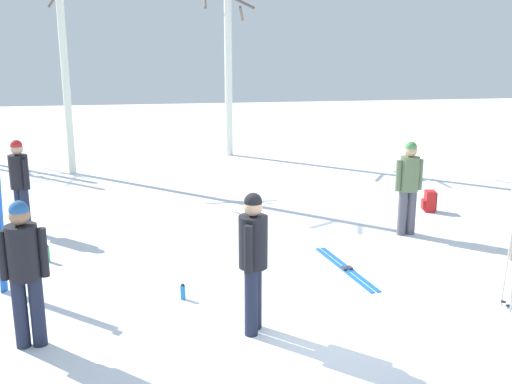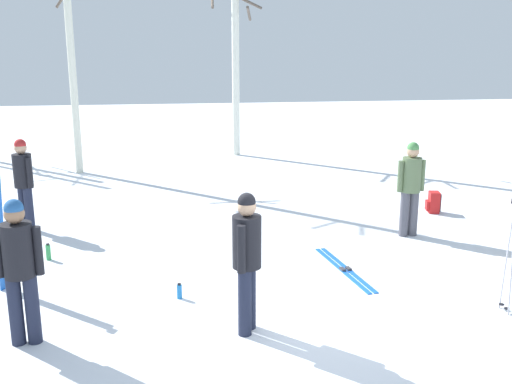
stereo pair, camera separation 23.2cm
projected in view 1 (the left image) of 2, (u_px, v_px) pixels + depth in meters
name	position (u px, v px, depth m)	size (l,w,h in m)	color
ground_plane	(326.00, 319.00, 7.27)	(60.00, 60.00, 0.00)	white
person_1	(409.00, 182.00, 10.36)	(0.52, 0.34, 1.72)	#4C4C56
person_2	(253.00, 254.00, 6.73)	(0.34, 0.48, 1.72)	#1E2338
person_3	(24.00, 265.00, 6.38)	(0.52, 0.34, 1.72)	#1E2338
person_4	(20.00, 180.00, 10.55)	(0.40, 0.40, 1.72)	#1E2338
ski_pair_planted_0	(0.00, 227.00, 7.91)	(0.12, 0.21, 1.87)	blue
ski_pair_lying_0	(345.00, 268.00, 8.93)	(0.42, 1.93, 0.05)	blue
ski_poles_0	(512.00, 250.00, 7.36)	(0.07, 0.23, 1.53)	#B2B2BC
backpack_1	(429.00, 201.00, 12.05)	(0.32, 0.30, 0.44)	red
water_bottle_0	(183.00, 292.00, 7.82)	(0.07, 0.07, 0.22)	#1E72BF
water_bottle_1	(47.00, 254.00, 9.20)	(0.08, 0.08, 0.27)	green
birch_tree_2	(59.00, 17.00, 14.80)	(1.34, 1.89, 7.87)	silver
birch_tree_3	(228.00, 31.00, 17.62)	(1.66, 1.62, 7.35)	white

